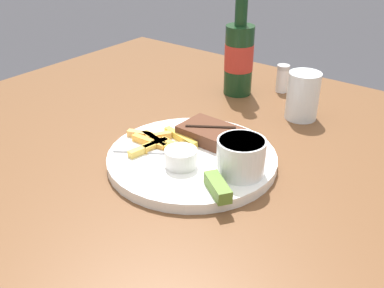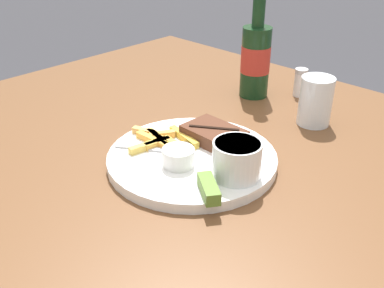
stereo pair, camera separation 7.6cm
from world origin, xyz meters
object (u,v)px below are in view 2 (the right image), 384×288
at_px(pickle_spear, 209,188).
at_px(drinking_glass, 316,101).
at_px(coleslaw_cup, 235,159).
at_px(beer_bottle, 256,57).
at_px(fork_utensil, 149,149).
at_px(salt_shaker, 300,82).
at_px(dipping_sauce_cup, 178,156).
at_px(dinner_plate, 192,159).
at_px(knife_utensil, 190,142).
at_px(steak_portion, 214,134).

relative_size(pickle_spear, drinking_glass, 0.67).
height_order(coleslaw_cup, beer_bottle, beer_bottle).
height_order(fork_utensil, drinking_glass, drinking_glass).
bearing_deg(drinking_glass, coleslaw_cup, -84.07).
relative_size(beer_bottle, drinking_glass, 2.60).
relative_size(fork_utensil, beer_bottle, 0.47).
bearing_deg(salt_shaker, dipping_sauce_cup, -84.45).
height_order(pickle_spear, beer_bottle, beer_bottle).
xyz_separation_m(dipping_sauce_cup, fork_utensil, (-0.07, 0.00, -0.01)).
relative_size(dinner_plate, knife_utensil, 1.81).
relative_size(coleslaw_cup, salt_shaker, 1.19).
distance_m(dipping_sauce_cup, drinking_glass, 0.33).
bearing_deg(coleslaw_cup, dinner_plate, 177.43).
bearing_deg(steak_portion, dipping_sauce_cup, -81.45).
bearing_deg(coleslaw_cup, fork_utensil, -167.30).
height_order(dipping_sauce_cup, knife_utensil, dipping_sauce_cup).
distance_m(steak_portion, knife_utensil, 0.05).
relative_size(coleslaw_cup, fork_utensil, 0.65).
bearing_deg(dinner_plate, fork_utensil, -147.79).
height_order(coleslaw_cup, fork_utensil, coleslaw_cup).
xyz_separation_m(drinking_glass, salt_shaker, (-0.10, 0.11, -0.02)).
xyz_separation_m(pickle_spear, drinking_glass, (-0.03, 0.35, 0.02)).
relative_size(steak_portion, coleslaw_cup, 1.40).
bearing_deg(dinner_plate, coleslaw_cup, -2.57).
relative_size(steak_portion, drinking_glass, 1.10).
relative_size(dinner_plate, steak_portion, 2.69).
bearing_deg(knife_utensil, steak_portion, -47.53).
bearing_deg(beer_bottle, steak_portion, -67.79).
bearing_deg(beer_bottle, pickle_spear, -61.35).
height_order(knife_utensil, salt_shaker, salt_shaker).
bearing_deg(coleslaw_cup, pickle_spear, -87.24).
height_order(fork_utensil, salt_shaker, salt_shaker).
height_order(dinner_plate, steak_portion, steak_portion).
distance_m(pickle_spear, drinking_glass, 0.36).
distance_m(knife_utensil, beer_bottle, 0.31).
distance_m(beer_bottle, drinking_glass, 0.19).
relative_size(dinner_plate, drinking_glass, 2.96).
relative_size(steak_portion, dipping_sauce_cup, 2.03).
bearing_deg(coleslaw_cup, beer_bottle, 122.76).
distance_m(drinking_glass, salt_shaker, 0.15).
relative_size(steak_portion, beer_bottle, 0.42).
height_order(dinner_plate, fork_utensil, fork_utensil).
height_order(dinner_plate, salt_shaker, salt_shaker).
bearing_deg(dipping_sauce_cup, pickle_spear, -16.38).
height_order(knife_utensil, beer_bottle, beer_bottle).
bearing_deg(beer_bottle, fork_utensil, -82.58).
bearing_deg(drinking_glass, salt_shaker, 133.17).
distance_m(fork_utensil, salt_shaker, 0.43).
height_order(knife_utensil, drinking_glass, drinking_glass).
distance_m(dipping_sauce_cup, fork_utensil, 0.07).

